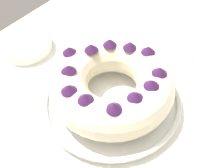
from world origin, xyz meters
name	(u,v)px	position (x,y,z in m)	size (l,w,h in m)	color
dining_table	(122,124)	(0.00, 0.00, 0.66)	(1.59, 0.92, 0.75)	silver
serving_dish	(112,99)	(-0.01, 0.02, 0.76)	(0.32, 0.32, 0.02)	white
bundt_cake	(112,84)	(-0.01, 0.02, 0.82)	(0.27, 0.27, 0.10)	beige
side_bowl	(26,44)	(0.00, 0.33, 0.77)	(0.14, 0.14, 0.03)	white
napkin	(181,50)	(0.25, -0.03, 0.75)	(0.12, 0.08, 0.00)	white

